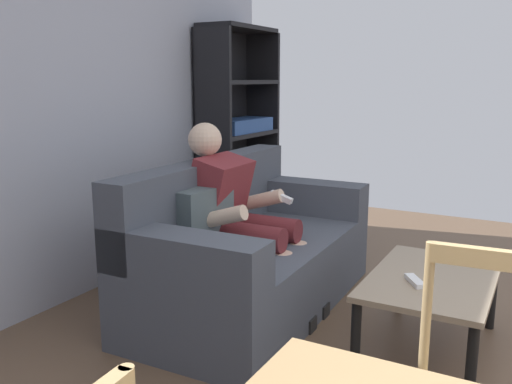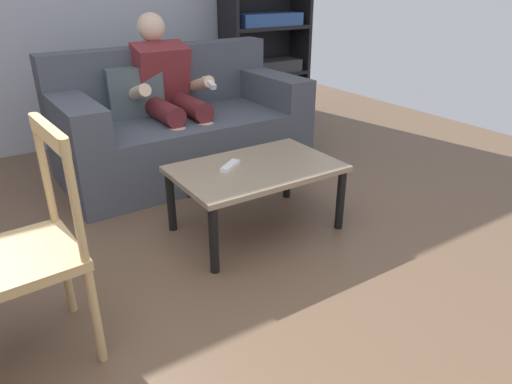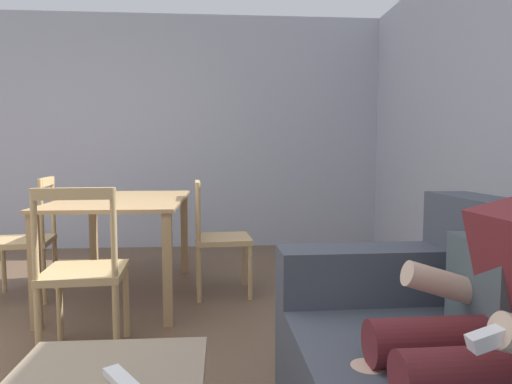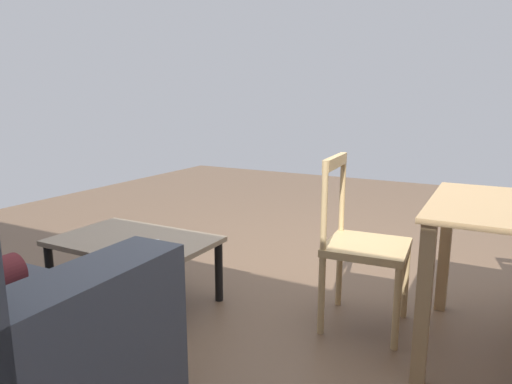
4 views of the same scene
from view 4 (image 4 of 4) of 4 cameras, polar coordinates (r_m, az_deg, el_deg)
The scene contains 4 objects.
ground_plane at distance 3.16m, azimuth 11.84°, elevation -11.40°, with size 8.31×8.31×0.00m, color brown.
coffee_table at distance 2.81m, azimuth -15.18°, elevation -6.72°, with size 0.94×0.61×0.41m.
tv_remote at distance 2.66m, azimuth -14.00°, elevation -6.26°, with size 0.05×0.17×0.02m, color white.
dining_chair_facing_couch at distance 2.50m, azimuth 13.20°, elevation -6.55°, with size 0.45×0.45×0.93m.
Camera 4 is at (-0.79, 2.81, 1.22)m, focal length 31.62 mm.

